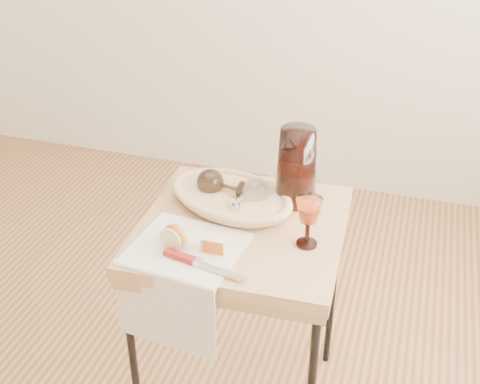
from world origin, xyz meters
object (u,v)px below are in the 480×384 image
(apple_half, at_px, (175,236))
(table_knife, at_px, (201,263))
(goblet_lying_a, at_px, (223,186))
(pitcher, at_px, (297,166))
(tea_towel, at_px, (186,248))
(goblet_lying_b, at_px, (246,197))
(bread_basket, at_px, (231,199))
(side_table, at_px, (242,320))
(wine_goblet, at_px, (308,222))

(apple_half, bearing_deg, table_knife, -18.50)
(goblet_lying_a, distance_m, pitcher, 0.23)
(tea_towel, relative_size, pitcher, 1.04)
(tea_towel, height_order, goblet_lying_b, goblet_lying_b)
(goblet_lying_b, relative_size, table_knife, 0.54)
(apple_half, xyz_separation_m, table_knife, (0.10, -0.06, -0.03))
(bread_basket, xyz_separation_m, goblet_lying_b, (0.05, -0.02, 0.03))
(bread_basket, height_order, goblet_lying_b, goblet_lying_b)
(goblet_lying_a, bearing_deg, side_table, 140.44)
(pitcher, bearing_deg, goblet_lying_b, -163.43)
(side_table, relative_size, bread_basket, 2.09)
(tea_towel, distance_m, goblet_lying_a, 0.28)
(apple_half, bearing_deg, goblet_lying_b, 75.23)
(pitcher, bearing_deg, goblet_lying_a, 174.68)
(side_table, distance_m, table_knife, 0.46)
(tea_towel, xyz_separation_m, goblet_lying_b, (0.10, 0.23, 0.05))
(goblet_lying_a, xyz_separation_m, table_knife, (0.05, -0.34, -0.04))
(goblet_lying_a, height_order, apple_half, goblet_lying_a)
(tea_towel, height_order, pitcher, pitcher)
(side_table, height_order, apple_half, apple_half)
(tea_towel, xyz_separation_m, bread_basket, (0.05, 0.26, 0.02))
(goblet_lying_a, bearing_deg, tea_towel, 95.53)
(tea_towel, distance_m, table_knife, 0.10)
(goblet_lying_a, height_order, table_knife, goblet_lying_a)
(tea_towel, bearing_deg, pitcher, 61.37)
(table_knife, bearing_deg, tea_towel, 146.79)
(apple_half, distance_m, table_knife, 0.12)
(bread_basket, relative_size, wine_goblet, 2.37)
(apple_half, height_order, table_knife, apple_half)
(side_table, distance_m, pitcher, 0.54)
(wine_goblet, bearing_deg, bread_basket, 152.83)
(goblet_lying_b, height_order, pitcher, pitcher)
(tea_towel, height_order, wine_goblet, wine_goblet)
(wine_goblet, bearing_deg, pitcher, 111.04)
(table_knife, bearing_deg, wine_goblet, 48.13)
(side_table, bearing_deg, table_knife, -100.01)
(bread_basket, bearing_deg, wine_goblet, -9.23)
(goblet_lying_b, bearing_deg, bread_basket, 91.64)
(apple_half, bearing_deg, goblet_lying_a, 94.64)
(bread_basket, height_order, goblet_lying_a, goblet_lying_a)
(bread_basket, distance_m, goblet_lying_b, 0.06)
(apple_half, bearing_deg, bread_basket, 87.39)
(wine_goblet, relative_size, table_knife, 0.63)
(pitcher, bearing_deg, tea_towel, -146.72)
(side_table, relative_size, pitcher, 2.64)
(goblet_lying_a, bearing_deg, goblet_lying_b, 165.06)
(tea_towel, bearing_deg, wine_goblet, 26.27)
(tea_towel, height_order, bread_basket, bread_basket)
(pitcher, bearing_deg, wine_goblet, -91.76)
(tea_towel, xyz_separation_m, goblet_lying_a, (0.02, 0.27, 0.05))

